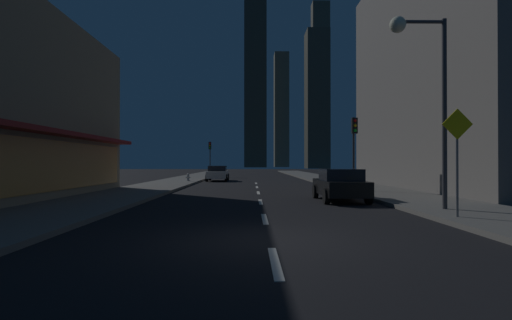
# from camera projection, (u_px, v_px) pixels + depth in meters

# --- Properties ---
(ground_plane) EXTENTS (78.00, 136.00, 0.10)m
(ground_plane) POSITION_uv_depth(u_px,v_px,m) (255.00, 180.00, 40.71)
(ground_plane) COLOR black
(sidewalk_right) EXTENTS (4.00, 76.00, 0.15)m
(sidewalk_right) POSITION_uv_depth(u_px,v_px,m) (322.00, 179.00, 40.80)
(sidewalk_right) COLOR #605E59
(sidewalk_right) RESTS_ON ground
(sidewalk_left) EXTENTS (4.00, 76.00, 0.15)m
(sidewalk_left) POSITION_uv_depth(u_px,v_px,m) (188.00, 179.00, 40.63)
(sidewalk_left) COLOR #605E59
(sidewalk_left) RESTS_ON ground
(lane_marking_center) EXTENTS (0.16, 28.20, 0.01)m
(lane_marking_center) POSITION_uv_depth(u_px,v_px,m) (259.00, 197.00, 19.72)
(lane_marking_center) COLOR silver
(lane_marking_center) RESTS_ON ground
(building_apartment_right) EXTENTS (11.00, 20.00, 15.69)m
(building_apartment_right) POSITION_uv_depth(u_px,v_px,m) (484.00, 67.00, 24.95)
(building_apartment_right) COLOR slate
(building_apartment_right) RESTS_ON ground
(skyscraper_distant_tall) EXTENTS (8.60, 8.43, 75.79)m
(skyscraper_distant_tall) POSITION_uv_depth(u_px,v_px,m) (255.00, 71.00, 153.05)
(skyscraper_distant_tall) COLOR #3B382C
(skyscraper_distant_tall) RESTS_ON ground
(skyscraper_distant_mid) EXTENTS (6.05, 8.35, 48.33)m
(skyscraper_distant_mid) POSITION_uv_depth(u_px,v_px,m) (281.00, 110.00, 166.47)
(skyscraper_distant_mid) COLOR #65604C
(skyscraper_distant_mid) RESTS_ON ground
(skyscraper_distant_short) EXTENTS (6.90, 8.04, 42.77)m
(skyscraper_distant_short) POSITION_uv_depth(u_px,v_px,m) (317.00, 100.00, 121.48)
(skyscraper_distant_short) COLOR #444033
(skyscraper_distant_short) RESTS_ON ground
(skyscraper_distant_slender) EXTENTS (7.26, 5.96, 69.85)m
(skyscraper_distant_slender) POSITION_uv_depth(u_px,v_px,m) (320.00, 85.00, 165.83)
(skyscraper_distant_slender) COLOR #4D493A
(skyscraper_distant_slender) RESTS_ON ground
(car_parked_near) EXTENTS (1.98, 4.24, 1.45)m
(car_parked_near) POSITION_uv_depth(u_px,v_px,m) (340.00, 185.00, 17.58)
(car_parked_near) COLOR black
(car_parked_near) RESTS_ON ground
(car_parked_far) EXTENTS (1.98, 4.24, 1.45)m
(car_parked_far) POSITION_uv_depth(u_px,v_px,m) (218.00, 173.00, 37.09)
(car_parked_far) COLOR silver
(car_parked_far) RESTS_ON ground
(fire_hydrant_far_left) EXTENTS (0.42, 0.30, 0.65)m
(fire_hydrant_far_left) POSITION_uv_depth(u_px,v_px,m) (188.00, 177.00, 33.87)
(fire_hydrant_far_left) COLOR #B2B2B2
(fire_hydrant_far_left) RESTS_ON sidewalk_left
(traffic_light_near_right) EXTENTS (0.32, 0.48, 4.20)m
(traffic_light_near_right) POSITION_uv_depth(u_px,v_px,m) (354.00, 137.00, 22.35)
(traffic_light_near_right) COLOR #2D2D2D
(traffic_light_near_right) RESTS_ON sidewalk_right
(traffic_light_far_left) EXTENTS (0.32, 0.48, 4.20)m
(traffic_light_far_left) POSITION_uv_depth(u_px,v_px,m) (210.00, 151.00, 48.09)
(traffic_light_far_left) COLOR #2D2D2D
(traffic_light_far_left) RESTS_ON sidewalk_left
(street_lamp_right) EXTENTS (1.96, 0.56, 6.58)m
(street_lamp_right) POSITION_uv_depth(u_px,v_px,m) (420.00, 65.00, 13.32)
(street_lamp_right) COLOR #38383D
(street_lamp_right) RESTS_ON sidewalk_right
(pedestrian_crossing_sign) EXTENTS (0.91, 0.08, 3.15)m
(pedestrian_crossing_sign) POSITION_uv_depth(u_px,v_px,m) (457.00, 153.00, 11.37)
(pedestrian_crossing_sign) COLOR slate
(pedestrian_crossing_sign) RESTS_ON sidewalk_right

